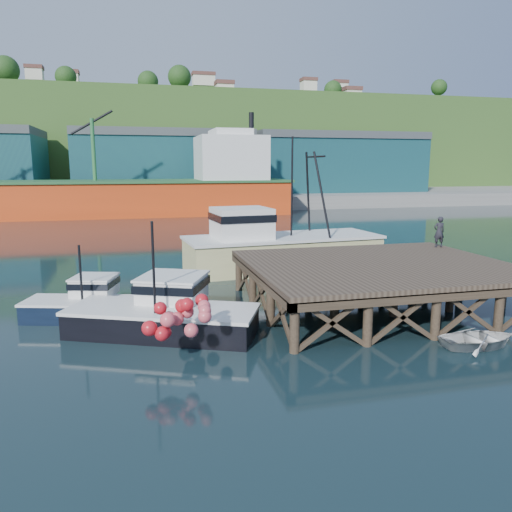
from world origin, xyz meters
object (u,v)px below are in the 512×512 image
object	(u,v)px
boat_navy	(90,303)
boat_black	(165,312)
dinghy	(480,339)
trawler	(279,243)
dockworker	(439,232)

from	to	relation	value
boat_navy	boat_black	xyz separation A→B (m)	(3.11, -2.74, 0.17)
boat_navy	dinghy	distance (m)	16.01
boat_navy	trawler	world-z (taller)	trawler
boat_black	boat_navy	bearing A→B (deg)	162.50
boat_navy	dockworker	xyz separation A→B (m)	(18.51, 1.84, 2.30)
boat_black	dinghy	xyz separation A→B (m)	(11.16, -4.53, -0.54)
boat_black	dinghy	size ratio (longest dim) A/B	2.65
trawler	boat_navy	bearing A→B (deg)	-148.86
boat_navy	trawler	bearing A→B (deg)	52.34
dinghy	dockworker	size ratio (longest dim) A/B	1.74
boat_navy	boat_black	world-z (taller)	boat_black
dockworker	boat_navy	bearing A→B (deg)	11.26
dockworker	trawler	bearing A→B (deg)	-34.40
boat_black	trawler	size ratio (longest dim) A/B	0.62
boat_navy	dinghy	world-z (taller)	boat_navy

